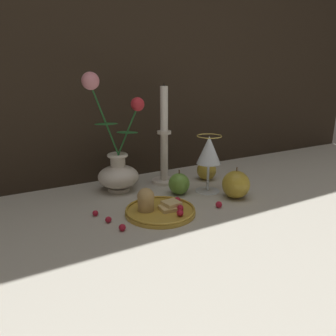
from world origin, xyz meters
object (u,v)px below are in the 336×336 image
at_px(vase, 117,165).
at_px(apple_near_glass, 179,184).
at_px(plate_with_pastries, 158,208).
at_px(apple_beside_vase, 207,170).
at_px(wine_glass, 209,152).
at_px(apple_at_table_edge, 236,184).
at_px(candlestick, 164,147).

distance_m(vase, apple_near_glass, 0.20).
bearing_deg(plate_with_pastries, apple_beside_vase, 31.51).
xyz_separation_m(wine_glass, apple_beside_vase, (0.07, 0.10, -0.09)).
xyz_separation_m(apple_near_glass, apple_at_table_edge, (0.13, -0.11, 0.01)).
height_order(plate_with_pastries, apple_near_glass, apple_near_glass).
relative_size(vase, wine_glass, 2.04).
bearing_deg(vase, apple_at_table_edge, -39.38).
distance_m(apple_beside_vase, apple_near_glass, 0.18).
distance_m(apple_near_glass, apple_at_table_edge, 0.17).
bearing_deg(apple_near_glass, wine_glass, -14.32).
xyz_separation_m(apple_beside_vase, apple_near_glass, (-0.16, -0.08, -0.00)).
bearing_deg(wine_glass, vase, 149.33).
relative_size(apple_near_glass, apple_at_table_edge, 0.82).
bearing_deg(candlestick, apple_near_glass, -96.81).
bearing_deg(plate_with_pastries, vase, 96.75).
height_order(apple_near_glass, apple_at_table_edge, apple_at_table_edge).
height_order(apple_beside_vase, apple_near_glass, apple_beside_vase).
bearing_deg(apple_at_table_edge, plate_with_pastries, 177.53).
relative_size(wine_glass, apple_beside_vase, 2.24).
xyz_separation_m(plate_with_pastries, apple_at_table_edge, (0.26, -0.01, 0.03)).
bearing_deg(apple_near_glass, apple_at_table_edge, -40.33).
bearing_deg(apple_at_table_edge, apple_near_glass, 139.67).
bearing_deg(plate_with_pastries, candlestick, 57.46).
xyz_separation_m(vase, plate_with_pastries, (0.03, -0.22, -0.07)).
distance_m(apple_beside_vase, apple_at_table_edge, 0.19).
relative_size(wine_glass, apple_near_glass, 2.30).
height_order(plate_with_pastries, candlestick, candlestick).
distance_m(plate_with_pastries, candlestick, 0.29).
xyz_separation_m(plate_with_pastries, candlestick, (0.14, 0.22, 0.11)).
relative_size(wine_glass, apple_at_table_edge, 1.88).
bearing_deg(vase, apple_beside_vase, -8.59).
height_order(vase, apple_near_glass, vase).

